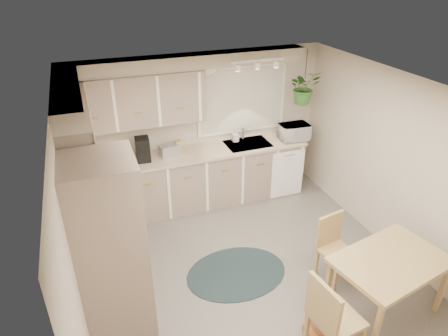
# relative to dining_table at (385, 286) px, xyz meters

# --- Properties ---
(floor) EXTENTS (4.20, 4.20, 0.00)m
(floor) POSITION_rel_dining_table_xyz_m (-1.13, 1.11, -0.38)
(floor) COLOR slate
(floor) RESTS_ON ground
(ceiling) EXTENTS (4.20, 4.20, 0.00)m
(ceiling) POSITION_rel_dining_table_xyz_m (-1.13, 1.11, 2.02)
(ceiling) COLOR silver
(ceiling) RESTS_ON wall_back
(wall_back) EXTENTS (4.00, 0.04, 2.40)m
(wall_back) POSITION_rel_dining_table_xyz_m (-1.13, 3.21, 0.82)
(wall_back) COLOR #BFB29E
(wall_back) RESTS_ON floor
(wall_front) EXTENTS (4.00, 0.04, 2.40)m
(wall_front) POSITION_rel_dining_table_xyz_m (-1.13, -0.99, 0.82)
(wall_front) COLOR #BFB29E
(wall_front) RESTS_ON floor
(wall_left) EXTENTS (0.04, 4.20, 2.40)m
(wall_left) POSITION_rel_dining_table_xyz_m (-3.13, 1.11, 0.82)
(wall_left) COLOR #BFB29E
(wall_left) RESTS_ON floor
(wall_right) EXTENTS (0.04, 4.20, 2.40)m
(wall_right) POSITION_rel_dining_table_xyz_m (0.87, 1.11, 0.82)
(wall_right) COLOR #BFB29E
(wall_right) RESTS_ON floor
(base_cab_left) EXTENTS (0.60, 1.85, 0.90)m
(base_cab_left) POSITION_rel_dining_table_xyz_m (-2.83, 1.98, 0.07)
(base_cab_left) COLOR gray
(base_cab_left) RESTS_ON floor
(base_cab_back) EXTENTS (3.60, 0.60, 0.90)m
(base_cab_back) POSITION_rel_dining_table_xyz_m (-1.33, 2.91, 0.07)
(base_cab_back) COLOR gray
(base_cab_back) RESTS_ON floor
(counter_left) EXTENTS (0.64, 1.89, 0.04)m
(counter_left) POSITION_rel_dining_table_xyz_m (-2.82, 1.98, 0.54)
(counter_left) COLOR tan
(counter_left) RESTS_ON base_cab_left
(counter_back) EXTENTS (3.64, 0.64, 0.04)m
(counter_back) POSITION_rel_dining_table_xyz_m (-1.33, 2.90, 0.54)
(counter_back) COLOR tan
(counter_back) RESTS_ON base_cab_back
(oven_stack) EXTENTS (0.65, 0.65, 2.10)m
(oven_stack) POSITION_rel_dining_table_xyz_m (-2.81, 0.73, 0.67)
(oven_stack) COLOR gray
(oven_stack) RESTS_ON floor
(wall_oven_face) EXTENTS (0.02, 0.56, 0.58)m
(wall_oven_face) POSITION_rel_dining_table_xyz_m (-2.49, 0.73, 0.67)
(wall_oven_face) COLOR white
(wall_oven_face) RESTS_ON oven_stack
(upper_cab_left) EXTENTS (0.35, 2.00, 0.75)m
(upper_cab_left) POSITION_rel_dining_table_xyz_m (-2.96, 2.11, 1.45)
(upper_cab_left) COLOR gray
(upper_cab_left) RESTS_ON wall_left
(upper_cab_back) EXTENTS (2.00, 0.35, 0.75)m
(upper_cab_back) POSITION_rel_dining_table_xyz_m (-2.13, 3.03, 1.45)
(upper_cab_back) COLOR gray
(upper_cab_back) RESTS_ON wall_back
(soffit_left) EXTENTS (0.30, 2.00, 0.20)m
(soffit_left) POSITION_rel_dining_table_xyz_m (-2.98, 2.11, 1.92)
(soffit_left) COLOR #BFB29E
(soffit_left) RESTS_ON wall_left
(soffit_back) EXTENTS (3.60, 0.30, 0.20)m
(soffit_back) POSITION_rel_dining_table_xyz_m (-1.33, 3.06, 1.92)
(soffit_back) COLOR #BFB29E
(soffit_back) RESTS_ON wall_back
(cooktop) EXTENTS (0.52, 0.58, 0.02)m
(cooktop) POSITION_rel_dining_table_xyz_m (-2.81, 1.41, 0.57)
(cooktop) COLOR white
(cooktop) RESTS_ON counter_left
(range_hood) EXTENTS (0.40, 0.60, 0.14)m
(range_hood) POSITION_rel_dining_table_xyz_m (-2.83, 1.41, 1.02)
(range_hood) COLOR white
(range_hood) RESTS_ON upper_cab_left
(window_blinds) EXTENTS (1.40, 0.02, 1.00)m
(window_blinds) POSITION_rel_dining_table_xyz_m (-0.43, 3.18, 1.22)
(window_blinds) COLOR silver
(window_blinds) RESTS_ON wall_back
(window_frame) EXTENTS (1.50, 0.02, 1.10)m
(window_frame) POSITION_rel_dining_table_xyz_m (-0.43, 3.19, 1.22)
(window_frame) COLOR white
(window_frame) RESTS_ON wall_back
(sink) EXTENTS (0.70, 0.48, 0.10)m
(sink) POSITION_rel_dining_table_xyz_m (-0.43, 2.91, 0.52)
(sink) COLOR #9D9FA4
(sink) RESTS_ON counter_back
(dishwasher_front) EXTENTS (0.58, 0.02, 0.83)m
(dishwasher_front) POSITION_rel_dining_table_xyz_m (0.17, 2.60, 0.05)
(dishwasher_front) COLOR white
(dishwasher_front) RESTS_ON base_cab_back
(track_light_bar) EXTENTS (0.80, 0.04, 0.04)m
(track_light_bar) POSITION_rel_dining_table_xyz_m (-0.43, 2.66, 1.95)
(track_light_bar) COLOR white
(track_light_bar) RESTS_ON ceiling
(wall_clock) EXTENTS (0.30, 0.03, 0.30)m
(wall_clock) POSITION_rel_dining_table_xyz_m (-0.98, 3.18, 1.80)
(wall_clock) COLOR gold
(wall_clock) RESTS_ON wall_back
(dining_table) EXTENTS (1.34, 1.02, 0.76)m
(dining_table) POSITION_rel_dining_table_xyz_m (0.00, 0.00, 0.00)
(dining_table) COLOR tan
(dining_table) RESTS_ON floor
(chair_left) EXTENTS (0.52, 0.52, 0.99)m
(chair_left) POSITION_rel_dining_table_xyz_m (-0.83, -0.26, 0.12)
(chair_left) COLOR tan
(chair_left) RESTS_ON floor
(chair_back) EXTENTS (0.47, 0.47, 0.86)m
(chair_back) POSITION_rel_dining_table_xyz_m (-0.19, 0.64, 0.05)
(chair_back) COLOR tan
(chair_back) RESTS_ON floor
(braided_rug) EXTENTS (1.32, 0.99, 0.01)m
(braided_rug) POSITION_rel_dining_table_xyz_m (-1.32, 1.14, -0.37)
(braided_rug) COLOR black
(braided_rug) RESTS_ON floor
(pet_bed) EXTENTS (0.65, 0.65, 0.12)m
(pet_bed) POSITION_rel_dining_table_xyz_m (-0.75, -0.07, -0.32)
(pet_bed) COLOR #B46124
(pet_bed) RESTS_ON floor
(microwave) EXTENTS (0.48, 0.27, 0.32)m
(microwave) POSITION_rel_dining_table_xyz_m (0.35, 2.81, 0.72)
(microwave) COLOR white
(microwave) RESTS_ON counter_back
(soap_bottle) EXTENTS (0.10, 0.21, 0.09)m
(soap_bottle) POSITION_rel_dining_table_xyz_m (-0.59, 3.06, 0.61)
(soap_bottle) COLOR white
(soap_bottle) RESTS_ON counter_back
(hanging_plant) EXTENTS (0.48, 0.54, 0.41)m
(hanging_plant) POSITION_rel_dining_table_xyz_m (0.46, 2.81, 1.38)
(hanging_plant) COLOR #356729
(hanging_plant) RESTS_ON ceiling
(coffee_maker) EXTENTS (0.22, 0.26, 0.35)m
(coffee_maker) POSITION_rel_dining_table_xyz_m (-2.11, 2.91, 0.74)
(coffee_maker) COLOR black
(coffee_maker) RESTS_ON counter_back
(toaster) EXTENTS (0.32, 0.22, 0.18)m
(toaster) POSITION_rel_dining_table_xyz_m (-1.72, 2.93, 0.65)
(toaster) COLOR #9D9FA4
(toaster) RESTS_ON counter_back
(knife_block) EXTENTS (0.12, 0.12, 0.22)m
(knife_block) POSITION_rel_dining_table_xyz_m (-1.57, 2.96, 0.67)
(knife_block) COLOR tan
(knife_block) RESTS_ON counter_back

